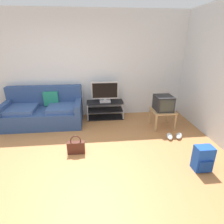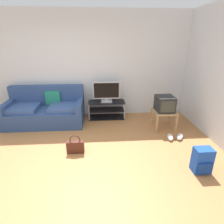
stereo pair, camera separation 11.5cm
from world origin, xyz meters
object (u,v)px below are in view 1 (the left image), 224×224
Objects in this scene: crt_tv at (163,103)px; couch at (44,111)px; handbag at (76,147)px; flat_tv at (105,92)px; tv_stand at (105,110)px; sneakers_pair at (174,136)px; backpack at (203,159)px; side_table at (163,113)px.

couch is at bearing 170.00° from crt_tv.
crt_tv is 2.24m from handbag.
flat_tv is at bearing 152.95° from crt_tv.
crt_tv is (1.33, -0.68, -0.12)m from flat_tv.
couch is 1.70m from handbag.
crt_tv is at bearing -27.82° from tv_stand.
couch is 4.40× the size of sneakers_pair.
flat_tv is at bearing 114.86° from backpack.
couch is at bearing -173.66° from flat_tv.
flat_tv is at bearing 67.85° from handbag.
couch reaches higher than backpack.
crt_tv is at bearing 90.00° from side_table.
couch is 3.63× the size of side_table.
couch is 1.94× the size of tv_stand.
flat_tv reaches higher than handbag.
crt_tv reaches higher than side_table.
backpack is 2.18m from handbag.
tv_stand is 1.51m from side_table.
flat_tv is (-0.00, -0.02, 0.49)m from tv_stand.
flat_tv is 1.36× the size of side_table.
sneakers_pair is at bearing -20.07° from couch.
side_table is at bearing -90.00° from crt_tv.
couch is 5.09× the size of handbag.
couch is at bearing 169.69° from side_table.
tv_stand is 1.91m from sneakers_pair.
crt_tv is at bearing -10.00° from couch.
sneakers_pair is at bearing 83.40° from backpack.
sneakers_pair is (2.96, -1.08, -0.28)m from couch.
flat_tv is 1.65× the size of sneakers_pair.
tv_stand is 1.55m from crt_tv.
backpack is at bearing -58.28° from flat_tv.
side_table is at bearing 86.45° from backpack.
sneakers_pair is at bearing 9.91° from handbag.
backpack is at bearing -89.74° from sneakers_pair.
handbag is (0.89, -1.44, -0.19)m from couch.
couch reaches higher than crt_tv.
tv_stand is at bearing 90.00° from flat_tv.
couch reaches higher than tv_stand.
flat_tv is 1.61× the size of crt_tv.
crt_tv is 0.81m from sneakers_pair.
crt_tv is 1.19× the size of handbag.
crt_tv is (1.33, -0.70, 0.38)m from tv_stand.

